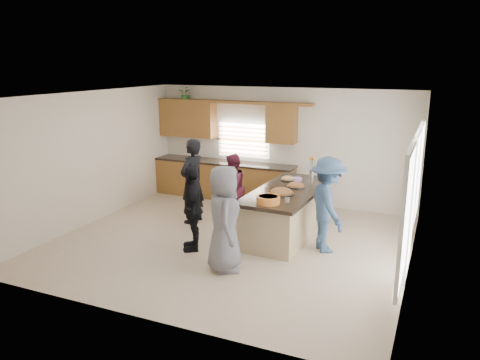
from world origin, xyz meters
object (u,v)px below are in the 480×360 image
at_px(woman_left_back, 192,181).
at_px(woman_left_mid, 232,187).
at_px(island, 287,213).
at_px(woman_right_back, 327,205).
at_px(woman_left_front, 193,208).
at_px(salad_bowl, 268,199).
at_px(woman_right_front, 224,219).

distance_m(woman_left_back, woman_left_mid, 0.88).
xyz_separation_m(woman_left_back, woman_left_mid, (0.72, 0.47, -0.17)).
bearing_deg(island, woman_right_back, -25.81).
bearing_deg(woman_left_mid, woman_left_back, -55.97).
bearing_deg(island, woman_left_front, -131.88).
xyz_separation_m(woman_left_back, woman_right_back, (3.02, -0.43, -0.03)).
xyz_separation_m(salad_bowl, woman_left_back, (-2.09, 0.99, -0.12)).
height_order(island, woman_left_mid, woman_left_mid).
xyz_separation_m(island, salad_bowl, (-0.03, -1.05, 0.57)).
xyz_separation_m(woman_left_mid, woman_right_front, (0.93, -2.36, 0.15)).
height_order(salad_bowl, woman_left_front, woman_left_front).
relative_size(woman_left_mid, woman_left_front, 0.93).
xyz_separation_m(island, woman_right_back, (0.90, -0.48, 0.43)).
height_order(island, woman_right_front, woman_right_front).
distance_m(woman_left_back, woman_right_back, 3.05).
bearing_deg(woman_left_back, woman_left_front, 40.47).
bearing_deg(woman_right_front, island, -40.62).
xyz_separation_m(island, woman_left_front, (-1.37, -1.40, 0.34)).
xyz_separation_m(salad_bowl, woman_right_front, (-0.43, -0.91, -0.13)).
bearing_deg(woman_left_front, woman_right_front, 29.58).
distance_m(woman_left_back, woman_left_front, 1.54).
distance_m(salad_bowl, woman_left_front, 1.40).
height_order(woman_left_back, woman_right_back, woman_left_back).
relative_size(woman_left_mid, woman_right_front, 0.83).
bearing_deg(salad_bowl, woman_left_mid, 133.11).
distance_m(woman_left_mid, woman_right_back, 2.47).
distance_m(island, salad_bowl, 1.19).
bearing_deg(woman_right_back, woman_left_front, 78.44).
bearing_deg(island, woman_left_back, -176.04).
height_order(island, salad_bowl, salad_bowl).
xyz_separation_m(island, woman_left_back, (-2.12, -0.06, 0.46)).
relative_size(salad_bowl, woman_right_back, 0.24).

